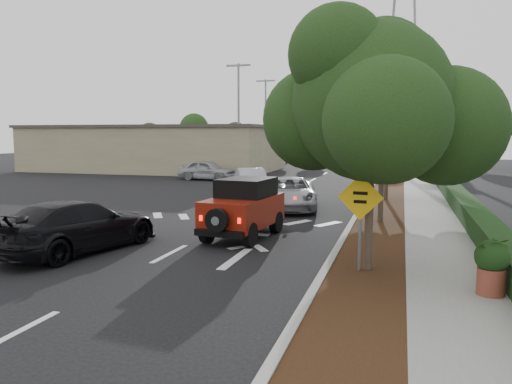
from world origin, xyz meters
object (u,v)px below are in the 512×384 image
at_px(speed_hump_sign, 360,209).
at_px(black_suv_oncoming, 78,226).
at_px(silver_suv_ahead, 290,193).
at_px(red_jeep, 245,207).

bearing_deg(speed_hump_sign, black_suv_oncoming, -173.91).
height_order(silver_suv_ahead, black_suv_oncoming, black_suv_oncoming).
bearing_deg(silver_suv_ahead, red_jeep, -102.65).
bearing_deg(silver_suv_ahead, speed_hump_sign, -80.54).
distance_m(black_suv_oncoming, speed_hump_sign, 8.17).
height_order(red_jeep, speed_hump_sign, speed_hump_sign).
relative_size(red_jeep, black_suv_oncoming, 0.75).
bearing_deg(speed_hump_sign, red_jeep, 145.80).
relative_size(black_suv_oncoming, speed_hump_sign, 2.24).
distance_m(red_jeep, speed_hump_sign, 5.48).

